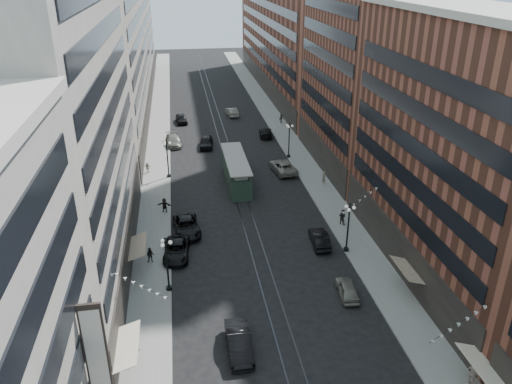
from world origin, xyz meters
TOP-DOWN VIEW (x-y plane):
  - ground at (0.00, 60.00)m, footprint 220.00×220.00m
  - sidewalk_west at (-11.00, 70.00)m, footprint 4.00×180.00m
  - sidewalk_east at (11.00, 70.00)m, footprint 4.00×180.00m
  - rail_west at (-0.70, 70.00)m, footprint 0.12×180.00m
  - rail_east at (0.70, 70.00)m, footprint 0.12×180.00m
  - building_west_mid at (-17.00, 33.00)m, footprint 8.00×36.00m
  - building_west_far at (-17.00, 96.00)m, footprint 8.00×90.00m
  - building_east_mid at (17.00, 28.00)m, footprint 8.00×30.00m
  - building_east_tower at (17.00, 56.00)m, footprint 8.00×26.00m
  - building_east_far at (17.00, 105.00)m, footprint 8.00×72.00m
  - lamppost_sw_far at (-9.20, 28.00)m, footprint 1.03×1.14m
  - lamppost_sw_mid at (-9.20, 55.00)m, footprint 1.03×1.14m
  - lamppost_se_far at (9.20, 32.00)m, footprint 1.03×1.14m
  - lamppost_se_mid at (9.20, 60.00)m, footprint 1.03×1.14m
  - streetcar at (0.00, 51.98)m, footprint 2.85×12.89m
  - car_2 at (-8.40, 33.89)m, footprint 2.98×5.65m
  - car_4 at (6.84, 24.71)m, footprint 2.02×4.22m
  - car_5 at (-3.80, 19.14)m, footprint 1.83×5.19m
  - pedestrian_2 at (-11.01, 32.96)m, footprint 0.85×0.54m
  - pedestrian_4 at (12.26, 13.05)m, footprint 0.79×1.18m
  - car_7 at (-7.22, 38.73)m, footprint 3.28×6.18m
  - car_8 at (-8.40, 68.73)m, footprint 2.90×5.85m
  - car_9 at (-6.80, 81.38)m, footprint 2.37×4.92m
  - car_10 at (6.80, 33.78)m, footprint 1.97×4.82m
  - car_11 at (7.12, 54.48)m, footprint 3.59×6.43m
  - car_12 at (7.52, 70.97)m, footprint 2.74×5.50m
  - car_13 at (-3.08, 66.97)m, footprint 2.60×5.36m
  - car_14 at (3.13, 84.55)m, footprint 2.36×5.08m
  - pedestrian_5 at (-9.69, 44.07)m, footprint 1.73×0.91m
  - pedestrian_6 at (-12.18, 57.08)m, footprint 0.94×0.50m
  - pedestrian_7 at (10.60, 37.77)m, footprint 0.96×0.97m
  - pedestrian_8 at (11.62, 49.14)m, footprint 0.80×0.69m
  - pedestrian_9 at (11.78, 78.02)m, footprint 1.14×0.82m
  - pedestrian_extra_0 at (-11.88, 20.76)m, footprint 0.76×0.59m

SIDE VIEW (x-z plane):
  - ground at x=0.00m, z-range 0.00..0.00m
  - rail_west at x=-0.70m, z-range 0.00..0.02m
  - rail_east at x=0.70m, z-range 0.00..0.02m
  - sidewalk_west at x=-11.00m, z-range 0.00..0.15m
  - sidewalk_east at x=11.00m, z-range 0.00..0.15m
  - car_4 at x=6.84m, z-range 0.00..1.39m
  - car_2 at x=-8.40m, z-range 0.00..1.52m
  - car_12 at x=7.52m, z-range 0.00..1.53m
  - car_10 at x=6.80m, z-range 0.00..1.55m
  - car_14 at x=3.13m, z-range 0.00..1.61m
  - car_9 at x=-6.80m, z-range 0.00..1.62m
  - car_8 at x=-8.40m, z-range 0.00..1.63m
  - car_7 at x=-7.22m, z-range 0.00..1.65m
  - car_11 at x=7.12m, z-range 0.00..1.70m
  - car_5 at x=-3.80m, z-range 0.00..1.71m
  - car_13 at x=-3.08m, z-range 0.00..1.76m
  - pedestrian_6 at x=-12.18m, z-range 0.15..1.70m
  - pedestrian_9 at x=11.78m, z-range 0.15..1.78m
  - pedestrian_2 at x=-11.01m, z-range 0.15..1.80m
  - pedestrian_5 at x=-9.69m, z-range 0.15..1.94m
  - pedestrian_7 at x=10.60m, z-range 0.15..1.96m
  - pedestrian_extra_0 at x=-11.88m, z-range 0.15..1.99m
  - pedestrian_4 at x=12.26m, z-range 0.15..1.99m
  - pedestrian_8 at x=11.62m, z-range 0.15..2.01m
  - streetcar at x=0.00m, z-range -0.14..3.43m
  - lamppost_sw_far at x=-9.20m, z-range 0.34..5.86m
  - lamppost_sw_mid at x=-9.20m, z-range 0.34..5.86m
  - lamppost_se_far at x=9.20m, z-range 0.34..5.86m
  - lamppost_se_mid at x=9.20m, z-range 0.34..5.86m
  - building_east_mid at x=17.00m, z-range 0.00..24.00m
  - building_east_far at x=17.00m, z-range 0.00..24.00m
  - building_west_far at x=-17.00m, z-range 0.00..26.00m
  - building_west_mid at x=-17.00m, z-range 0.00..28.00m
  - building_east_tower at x=17.00m, z-range 0.00..42.00m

